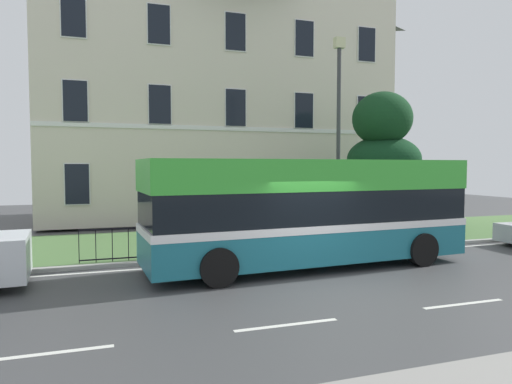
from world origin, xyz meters
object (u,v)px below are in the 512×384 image
georgian_townhouse (214,100)px  single_decker_bus (309,211)px  street_lamp_post (338,128)px  litter_bin (394,226)px  evergreen_tree (387,172)px

georgian_townhouse → single_decker_bus: size_ratio=1.93×
single_decker_bus → street_lamp_post: (2.26, 2.46, 2.61)m
litter_bin → evergreen_tree: bearing=59.7°
evergreen_tree → street_lamp_post: street_lamp_post is taller
evergreen_tree → litter_bin: size_ratio=5.18×
georgian_townhouse → evergreen_tree: bearing=-56.1°
single_decker_bus → evergreen_tree: bearing=36.9°
single_decker_bus → litter_bin: single_decker_bus is taller
evergreen_tree → single_decker_bus: size_ratio=0.63×
street_lamp_post → litter_bin: 4.17m
street_lamp_post → single_decker_bus: bearing=-132.7°
street_lamp_post → litter_bin: street_lamp_post is taller
single_decker_bus → litter_bin: (4.49, 2.29, -0.91)m
evergreen_tree → litter_bin: (-1.81, -3.10, -1.91)m
evergreen_tree → litter_bin: 4.07m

